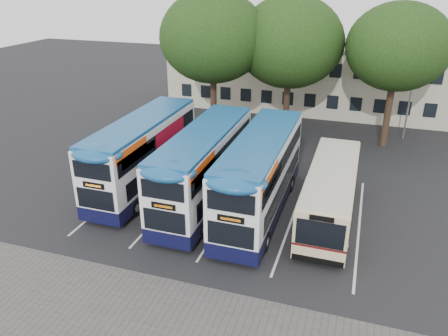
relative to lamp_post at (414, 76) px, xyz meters
name	(u,v)px	position (x,y,z in m)	size (l,w,h in m)	color
ground	(279,272)	(-6.00, -19.97, -5.08)	(120.00, 120.00, 0.00)	black
bay_lines	(232,207)	(-9.75, -14.97, -5.08)	(14.12, 11.00, 0.01)	silver
depot_building	(338,77)	(-6.00, 7.02, -1.93)	(32.40, 8.40, 6.20)	#BEB699
lamp_post	(414,76)	(0.00, 0.00, 0.00)	(0.25, 1.05, 9.06)	gray
tree_left	(213,37)	(-14.81, -3.71, 2.67)	(8.10, 8.10, 11.21)	black
tree_mid	(290,42)	(-9.29, -1.63, 2.26)	(8.19, 8.19, 10.84)	black
tree_right	(398,47)	(-1.54, -2.06, 2.34)	(7.30, 7.30, 10.54)	black
bus_dd_left	(144,150)	(-15.62, -14.09, -2.67)	(2.55, 10.51, 4.38)	black
bus_dd_mid	(204,164)	(-11.39, -14.92, -2.67)	(2.55, 10.52, 4.38)	black
bus_dd_right	(261,172)	(-8.13, -15.03, -2.64)	(2.58, 10.66, 4.44)	black
bus_single	(331,189)	(-4.43, -14.30, -3.45)	(2.46, 9.69, 2.89)	beige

